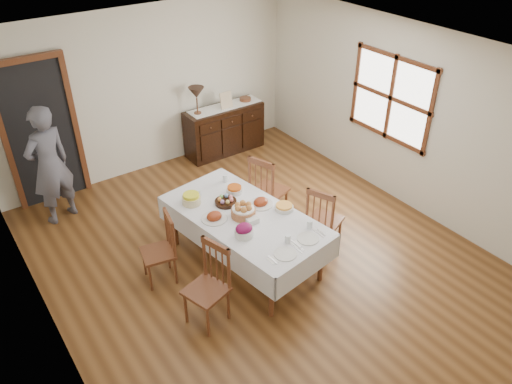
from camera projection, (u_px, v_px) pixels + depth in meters
ground at (260, 257)px, 6.43m from camera, size 6.00×6.00×0.00m
room_shell at (230, 133)px, 5.75m from camera, size 5.02×6.02×2.65m
dining_table at (244, 221)px, 6.03m from camera, size 1.36×2.23×0.72m
chair_left_near at (209, 284)px, 5.30m from camera, size 0.50×0.50×0.97m
chair_left_far at (161, 248)px, 5.86m from camera, size 0.44×0.44×0.90m
chair_right_near at (323, 219)px, 6.31m from camera, size 0.52×0.52×0.96m
chair_right_far at (267, 189)px, 6.83m from camera, size 0.55×0.55×1.04m
sideboard at (224, 130)px, 8.64m from camera, size 1.38×0.50×0.83m
person at (49, 162)px, 6.67m from camera, size 0.66×0.53×1.83m
bread_basket at (243, 211)px, 5.92m from camera, size 0.30×0.30×0.18m
egg_basket at (226, 201)px, 6.16m from camera, size 0.27×0.27×0.10m
ham_platter_a at (214, 217)px, 5.89m from camera, size 0.31×0.31×0.11m
ham_platter_b at (261, 203)px, 6.15m from camera, size 0.30×0.30×0.11m
beet_bowl at (244, 231)px, 5.60m from camera, size 0.21×0.21×0.16m
carrot_bowl at (234, 190)px, 6.37m from camera, size 0.21×0.21×0.09m
pineapple_bowl at (191, 199)px, 6.15m from camera, size 0.23×0.23×0.14m
casserole_dish at (284, 207)px, 6.06m from camera, size 0.23×0.23×0.07m
butter_dish at (253, 221)px, 5.82m from camera, size 0.15×0.11×0.07m
setting_left at (286, 249)px, 5.41m from camera, size 0.44×0.31×0.10m
setting_right at (308, 234)px, 5.63m from camera, size 0.44×0.31×0.10m
glass_far_a at (199, 193)px, 6.30m from camera, size 0.07×0.07×0.09m
glass_far_b at (225, 178)px, 6.58m from camera, size 0.06×0.06×0.10m
runner at (225, 106)px, 8.45m from camera, size 1.30×0.35×0.01m
table_lamp at (196, 93)px, 8.00m from camera, size 0.26×0.26×0.46m
picture_frame at (226, 100)px, 8.32m from camera, size 0.22×0.08×0.28m
deco_bowl at (245, 99)px, 8.64m from camera, size 0.20×0.20×0.06m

